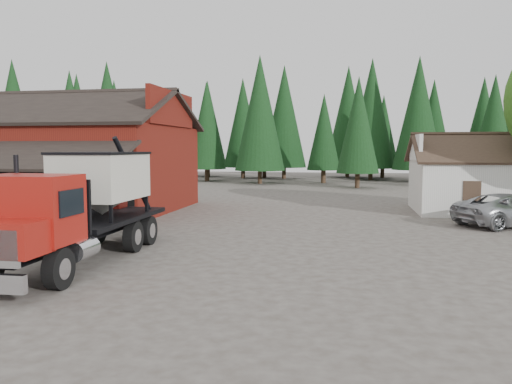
# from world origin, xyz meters

# --- Properties ---
(ground) EXTENTS (120.00, 120.00, 0.00)m
(ground) POSITION_xyz_m (0.00, 0.00, 0.00)
(ground) COLOR #463E37
(ground) RESTS_ON ground
(red_barn) EXTENTS (12.80, 13.63, 7.18)m
(red_barn) POSITION_xyz_m (-11.00, 9.90, 2.69)
(red_barn) COLOR #601810
(red_barn) RESTS_ON ground
(farmhouse) EXTENTS (8.60, 6.42, 4.65)m
(farmhouse) POSITION_xyz_m (13.00, 13.00, 1.67)
(farmhouse) COLOR silver
(farmhouse) RESTS_ON ground
(conifer_backdrop) EXTENTS (76.00, 16.00, 16.00)m
(conifer_backdrop) POSITION_xyz_m (0.00, 42.00, 0.00)
(conifer_backdrop) COLOR black
(conifer_backdrop) RESTS_ON ground
(near_pine_a) EXTENTS (4.40, 4.40, 11.40)m
(near_pine_a) POSITION_xyz_m (-22.00, 28.00, 6.39)
(near_pine_a) COLOR #382619
(near_pine_a) RESTS_ON ground
(near_pine_b) EXTENTS (3.96, 3.96, 10.40)m
(near_pine_b) POSITION_xyz_m (6.00, 30.00, 5.89)
(near_pine_b) COLOR #382619
(near_pine_b) RESTS_ON ground
(near_pine_d) EXTENTS (5.28, 5.28, 13.40)m
(near_pine_d) POSITION_xyz_m (-4.00, 34.00, 7.39)
(near_pine_d) COLOR #382619
(near_pine_d) RESTS_ON ground
(feed_truck) EXTENTS (2.83, 9.22, 4.14)m
(feed_truck) POSITION_xyz_m (-3.49, -2.97, 1.94)
(feed_truck) COLOR black
(feed_truck) RESTS_ON ground
(silver_car) EXTENTS (6.15, 4.89, 1.55)m
(silver_car) POSITION_xyz_m (12.81, 7.73, 0.78)
(silver_car) COLOR #AAACB1
(silver_car) RESTS_ON ground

